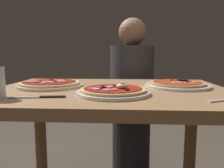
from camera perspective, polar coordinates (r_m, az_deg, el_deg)
name	(u,v)px	position (r m, az deg, el deg)	size (l,w,h in m)	color
dining_table	(110,118)	(1.01, -0.42, -8.94)	(1.05, 0.76, 0.77)	#9E754C
pizza_foreground	(113,91)	(0.83, 0.23, -1.89)	(0.28, 0.28, 0.05)	white
pizza_across_left	(50,84)	(1.07, -16.01, -0.03)	(0.31, 0.31, 0.03)	silver
pizza_across_right	(177,84)	(1.07, 16.72, -0.12)	(0.30, 0.30, 0.03)	white
fork	(223,100)	(0.80, 27.23, -3.80)	(0.15, 0.08, 0.00)	silver
knife	(41,97)	(0.81, -18.06, -3.24)	(0.20, 0.04, 0.01)	silver
diner_person	(132,102)	(1.65, 5.17, -4.79)	(0.32, 0.32, 1.18)	black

